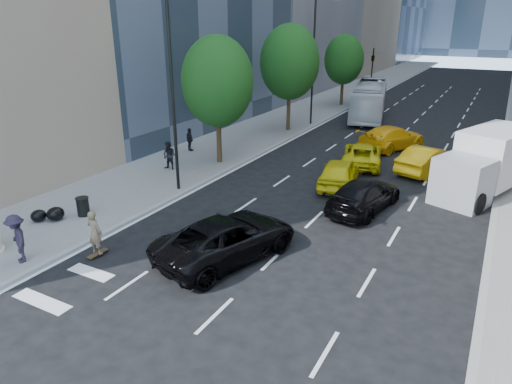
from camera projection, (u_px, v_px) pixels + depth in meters
The scene contains 22 objects.
ground at pixel (251, 252), 17.42m from camera, with size 160.00×160.00×0.00m, color black.
sidewalk_left at pixel (317, 107), 46.06m from camera, with size 6.00×120.00×0.15m, color slate.
lamp_near at pixel (174, 77), 21.47m from camera, with size 2.13×0.22×10.00m.
lamp_far at pixel (316, 53), 36.26m from camera, with size 2.13×0.22×10.00m.
tree_near at pixel (217, 82), 26.27m from camera, with size 4.20×4.20×7.46m.
tree_mid at pixel (290, 62), 34.37m from camera, with size 4.50×4.50×7.99m.
tree_far at pixel (344, 60), 45.29m from camera, with size 3.90×3.90×6.92m.
traffic_signal at pixel (373, 58), 51.65m from camera, with size 2.48×0.53×5.20m.
skateboarder at pixel (95, 235), 16.84m from camera, with size 0.63×0.41×1.72m, color brown.
black_sedan_lincoln at pixel (227, 238), 16.77m from camera, with size 2.62×5.69×1.58m, color black.
black_sedan_mercedes at pixel (364, 195), 21.06m from camera, with size 2.01×4.96×1.44m, color black.
taxi_a at pixel (339, 173), 24.06m from camera, with size 1.79×4.44×1.51m, color #D2C00B.
taxi_b at pixel (427, 160), 26.26m from camera, with size 1.64×4.69×1.55m, color #EFAE0C.
taxi_c at pixel (362, 154), 27.64m from camera, with size 2.23×4.84×1.35m, color #CFBE0A.
taxi_d at pixel (392, 138), 31.11m from camera, with size 2.21×5.44×1.58m, color #F1AB0C.
city_bus at pixel (369, 100), 41.05m from camera, with size 2.62×11.19×3.12m, color silver.
box_truck at pixel (487, 162), 22.85m from camera, with size 4.60×7.09×3.19m.
pedestrian_a at pixel (169, 156), 26.30m from camera, with size 0.79×0.62×1.63m, color black.
pedestrian_b at pixel (190, 140), 30.08m from camera, with size 0.90×0.37×1.53m, color black.
pedestrian_c at pixel (17, 239), 16.13m from camera, with size 1.17×0.67×1.81m, color #231D2B.
trash_can at pixel (83, 207), 20.19m from camera, with size 0.54×0.54×0.80m, color black.
garbage_bags at pixel (49, 215), 19.70m from camera, with size 1.20×1.16×0.59m.
Camera 1 is at (7.57, -13.50, 8.31)m, focal length 32.00 mm.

